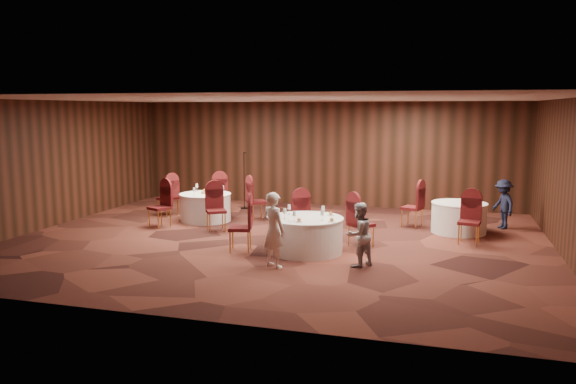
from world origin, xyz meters
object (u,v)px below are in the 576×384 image
(mic_stand, at_px, (244,192))
(woman_a, at_px, (274,230))
(woman_b, at_px, (359,235))
(table_left, at_px, (205,207))
(table_main, at_px, (306,235))
(man_c, at_px, (503,204))
(table_right, at_px, (459,217))

(mic_stand, bearing_deg, woman_a, -64.63)
(woman_b, bearing_deg, table_left, -87.90)
(table_main, height_order, man_c, man_c)
(table_left, relative_size, woman_b, 1.11)
(table_left, distance_m, mic_stand, 2.11)
(table_main, relative_size, table_right, 1.19)
(table_right, bearing_deg, man_c, 36.75)
(mic_stand, bearing_deg, table_right, -15.51)
(table_main, height_order, woman_b, woman_b)
(table_main, xyz_separation_m, table_left, (-3.40, 2.48, 0.00))
(table_right, distance_m, woman_b, 4.07)
(woman_b, bearing_deg, woman_a, -34.76)
(mic_stand, distance_m, woman_a, 6.44)
(table_right, bearing_deg, table_left, -176.78)
(mic_stand, xyz_separation_m, man_c, (7.24, -0.92, 0.12))
(woman_b, bearing_deg, man_c, -176.86)
(mic_stand, distance_m, man_c, 7.30)
(table_left, distance_m, woman_b, 5.65)
(table_right, xyz_separation_m, woman_a, (-3.42, -4.10, 0.35))
(table_right, height_order, woman_b, woman_b)
(table_left, bearing_deg, man_c, 8.71)
(table_right, xyz_separation_m, woman_b, (-1.88, -3.60, 0.24))
(table_left, distance_m, man_c, 7.67)
(table_right, relative_size, woman_b, 1.07)
(woman_a, relative_size, man_c, 1.16)
(mic_stand, relative_size, man_c, 1.37)
(table_left, xyz_separation_m, woman_b, (4.63, -3.23, 0.24))
(table_main, distance_m, woman_b, 1.46)
(woman_a, bearing_deg, man_c, -101.74)
(mic_stand, xyz_separation_m, woman_a, (2.76, -5.82, 0.22))
(table_main, bearing_deg, woman_a, -103.82)
(mic_stand, bearing_deg, table_left, -99.13)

